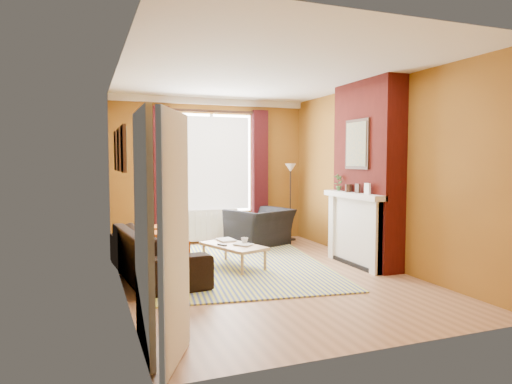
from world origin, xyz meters
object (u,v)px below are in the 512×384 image
armchair (260,227)px  floor_lamp (290,180)px  coffee_table (233,247)px  sofa (155,252)px  wicker_stool (234,232)px

armchair → floor_lamp: (0.81, 0.37, 0.87)m
coffee_table → sofa: bearing=162.1°
coffee_table → floor_lamp: 2.77m
coffee_table → wicker_stool: (0.63, 1.89, -0.09)m
sofa → floor_lamp: floor_lamp is taller
wicker_stool → sofa: bearing=-132.8°
armchair → coffee_table: bearing=33.5°
wicker_stool → coffee_table: bearing=-108.4°
sofa → wicker_stool: 2.63m
sofa → coffee_table: 1.16m
sofa → wicker_stool: sofa is taller
armchair → wicker_stool: 0.55m
sofa → coffee_table: (1.16, 0.04, -0.02)m
coffee_table → wicker_stool: 2.00m
armchair → floor_lamp: size_ratio=0.70×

